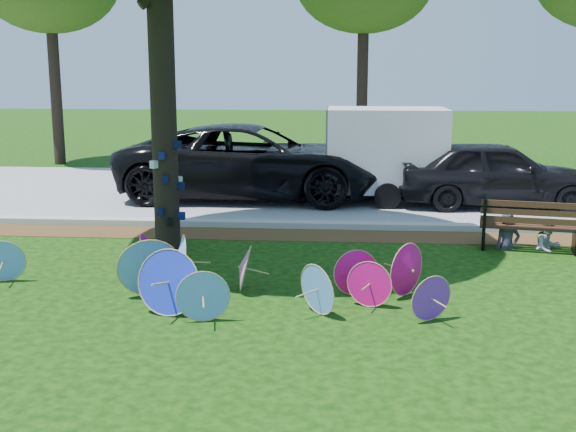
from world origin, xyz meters
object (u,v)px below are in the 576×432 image
at_px(dark_pickup, 496,174).
at_px(park_bench, 529,225).
at_px(cargo_trailer, 386,149).
at_px(person_right, 549,219).
at_px(parasol_pile, 228,272).
at_px(person_left, 509,214).
at_px(black_van, 252,162).

relative_size(dark_pickup, park_bench, 2.60).
height_order(cargo_trailer, person_right, cargo_trailer).
distance_m(dark_pickup, park_bench, 4.05).
distance_m(parasol_pile, cargo_trailer, 8.03).
xyz_separation_m(cargo_trailer, person_left, (1.93, -4.36, -0.63)).
bearing_deg(park_bench, dark_pickup, 97.39).
distance_m(person_left, person_right, 0.71).
bearing_deg(person_right, black_van, 117.49).
distance_m(park_bench, person_left, 0.40).
distance_m(dark_pickup, person_left, 4.03).
bearing_deg(cargo_trailer, park_bench, -63.11).
xyz_separation_m(black_van, cargo_trailer, (3.21, -0.26, 0.36)).
xyz_separation_m(black_van, person_right, (5.85, -4.61, -0.36)).
relative_size(cargo_trailer, park_bench, 1.59).
height_order(black_van, dark_pickup, black_van).
distance_m(cargo_trailer, person_left, 4.81).
relative_size(parasol_pile, dark_pickup, 1.51).
height_order(dark_pickup, cargo_trailer, cargo_trailer).
distance_m(black_van, cargo_trailer, 3.24).
distance_m(parasol_pile, park_bench, 5.78).
relative_size(parasol_pile, park_bench, 3.94).
xyz_separation_m(parasol_pile, cargo_trailer, (2.57, 7.55, 0.88)).
relative_size(parasol_pile, person_right, 6.29).
bearing_deg(person_left, cargo_trailer, 99.84).
height_order(black_van, person_left, black_van).
bearing_deg(dark_pickup, cargo_trailer, 80.23).
bearing_deg(black_van, dark_pickup, -95.39).
height_order(black_van, park_bench, black_van).
xyz_separation_m(park_bench, person_right, (0.35, 0.05, 0.09)).
distance_m(cargo_trailer, person_right, 5.14).
xyz_separation_m(parasol_pile, black_van, (-0.64, 7.81, 0.52)).
xyz_separation_m(cargo_trailer, park_bench, (2.28, -4.41, -0.81)).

